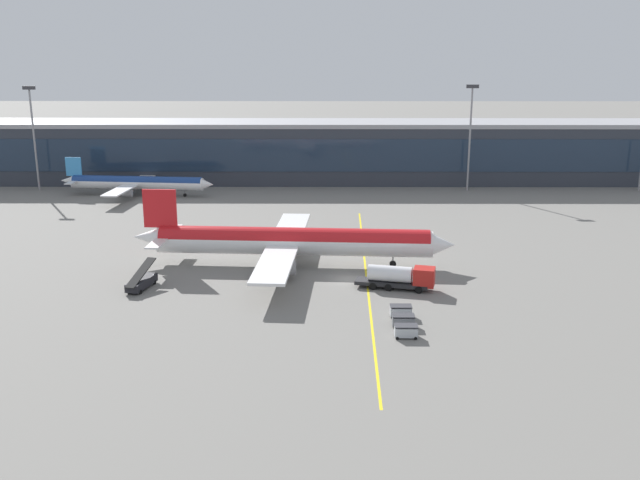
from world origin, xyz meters
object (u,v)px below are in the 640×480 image
Objects in this scene: baggage_cart_0 at (406,331)px; baggage_cart_2 at (401,311)px; main_airliner at (292,241)px; fuel_tanker at (400,277)px; baggage_cart_1 at (403,320)px; belt_loader at (142,282)px; commuter_jet_far at (136,183)px.

baggage_cart_0 is 1.00× the size of baggage_cart_2.
main_airliner is 18.34× the size of baggage_cart_2.
fuel_tanker reaches higher than baggage_cart_2.
baggage_cart_2 is at bearing -56.47° from main_airliner.
main_airliner is at bearing 144.06° from fuel_tanker.
baggage_cart_0 is 3.20m from baggage_cart_1.
commuter_jet_far reaches higher than belt_loader.
belt_loader is at bearing -179.99° from fuel_tanker.
main_airliner is at bearing 28.77° from belt_loader.
main_airliner reaches higher than baggage_cart_2.
belt_loader reaches higher than fuel_tanker.
baggage_cart_1 is 0.08× the size of commuter_jet_far.
baggage_cart_2 is (-1.00, -10.48, -0.96)m from fuel_tanker.
baggage_cart_0 and baggage_cart_2 have the same top height.
baggage_cart_0 is at bearing -57.51° from commuter_jet_far.
commuter_jet_far reaches higher than fuel_tanker.
baggage_cart_0 is (14.21, -27.96, -2.99)m from main_airliner.
baggage_cart_0 is 1.00× the size of baggage_cart_1.
baggage_cart_1 is (14.25, -24.76, -2.99)m from main_airliner.
commuter_jet_far is (-52.24, 63.47, 1.21)m from fuel_tanker.
baggage_cart_1 is at bearing -60.08° from main_airliner.
baggage_cart_1 is at bearing -56.43° from commuter_jet_far.
baggage_cart_1 is at bearing -94.36° from fuel_tanker.
baggage_cart_1 is 3.20m from baggage_cart_2.
belt_loader is 2.63× the size of baggage_cart_1.
fuel_tanker reaches higher than baggage_cart_0.
fuel_tanker reaches higher than baggage_cart_1.
belt_loader reaches higher than baggage_cart_0.
fuel_tanker is 82.22m from commuter_jet_far.
baggage_cart_0 is at bearing -93.67° from fuel_tanker.
fuel_tanker is (15.29, -11.08, -2.02)m from main_airliner.
baggage_cart_2 is at bearing 89.28° from baggage_cart_1.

